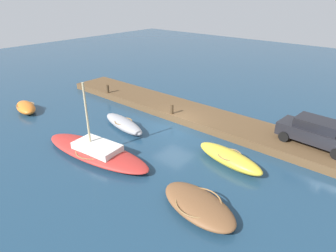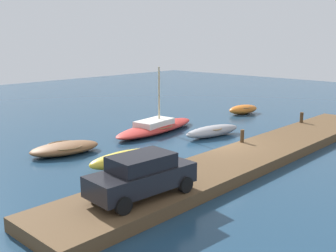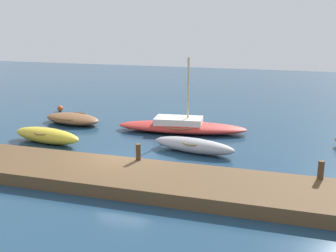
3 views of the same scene
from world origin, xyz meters
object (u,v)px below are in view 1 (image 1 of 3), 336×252
object	(u,v)px
mooring_post_mid_west	(108,89)
motorboat_brown	(198,205)
rowboat_yellow	(229,158)
mooring_post_west	(172,109)
dinghy_orange	(26,107)
parked_car	(316,132)
rowboat_grey	(124,124)
sailboat_red	(96,151)

from	to	relation	value
mooring_post_mid_west	motorboat_brown	bearing A→B (deg)	154.96
motorboat_brown	rowboat_yellow	size ratio (longest dim) A/B	0.96
rowboat_yellow	mooring_post_west	xyz separation A→B (m)	(6.46, -2.67, 0.48)
motorboat_brown	rowboat_yellow	world-z (taller)	rowboat_yellow
motorboat_brown	dinghy_orange	world-z (taller)	dinghy_orange
mooring_post_mid_west	parked_car	world-z (taller)	parked_car
rowboat_grey	mooring_post_mid_west	distance (m)	6.85
mooring_post_west	mooring_post_mid_west	world-z (taller)	mooring_post_mid_west
motorboat_brown	sailboat_red	distance (m)	7.37
motorboat_brown	rowboat_grey	size ratio (longest dim) A/B	0.95
rowboat_yellow	mooring_post_west	world-z (taller)	mooring_post_west
rowboat_yellow	sailboat_red	size ratio (longest dim) A/B	0.56
dinghy_orange	rowboat_grey	size ratio (longest dim) A/B	0.70
dinghy_orange	motorboat_brown	bearing A→B (deg)	-168.41
rowboat_yellow	parked_car	world-z (taller)	parked_car
rowboat_yellow	parked_car	bearing A→B (deg)	-115.93
sailboat_red	mooring_post_west	bearing A→B (deg)	-97.02
motorboat_brown	mooring_post_mid_west	distance (m)	16.53
rowboat_yellow	rowboat_grey	size ratio (longest dim) A/B	0.98
rowboat_yellow	rowboat_grey	world-z (taller)	rowboat_yellow
rowboat_yellow	mooring_post_west	bearing A→B (deg)	-12.93
dinghy_orange	mooring_post_mid_west	world-z (taller)	mooring_post_mid_west
sailboat_red	parked_car	bearing A→B (deg)	-144.40
rowboat_yellow	mooring_post_mid_west	world-z (taller)	mooring_post_mid_west
mooring_post_west	mooring_post_mid_west	size ratio (longest dim) A/B	0.99
mooring_post_mid_west	mooring_post_west	bearing A→B (deg)	180.00
mooring_post_west	motorboat_brown	bearing A→B (deg)	136.52
rowboat_grey	mooring_post_mid_west	size ratio (longest dim) A/B	6.17
sailboat_red	mooring_post_mid_west	world-z (taller)	sailboat_red
sailboat_red	dinghy_orange	bearing A→B (deg)	-10.47
rowboat_yellow	sailboat_red	bearing A→B (deg)	43.78
mooring_post_west	parked_car	xyz separation A→B (m)	(-9.64, -1.81, 0.49)
motorboat_brown	mooring_post_west	bearing A→B (deg)	-32.72
motorboat_brown	mooring_post_west	xyz separation A→B (m)	(7.38, -6.99, 0.57)
rowboat_grey	mooring_post_west	bearing A→B (deg)	-105.58
mooring_post_mid_west	rowboat_grey	bearing A→B (deg)	150.15
dinghy_orange	mooring_post_mid_west	bearing A→B (deg)	-97.62
motorboat_brown	rowboat_grey	world-z (taller)	rowboat_grey
motorboat_brown	parked_car	xyz separation A→B (m)	(-2.27, -8.80, 1.06)
sailboat_red	rowboat_grey	size ratio (longest dim) A/B	1.76
motorboat_brown	dinghy_orange	size ratio (longest dim) A/B	1.35
motorboat_brown	sailboat_red	world-z (taller)	sailboat_red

